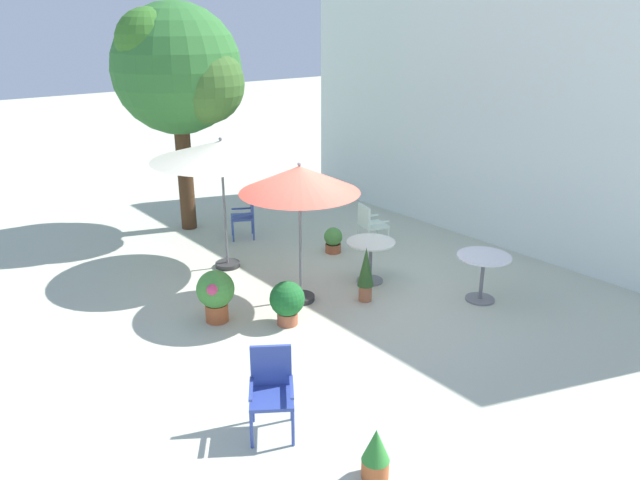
% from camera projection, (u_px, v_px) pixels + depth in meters
% --- Properties ---
extents(ground_plane, '(60.00, 60.00, 0.00)m').
position_uv_depth(ground_plane, '(317.00, 298.00, 9.65)').
color(ground_plane, beige).
extents(villa_facade, '(10.27, 0.30, 5.16)m').
position_uv_depth(villa_facade, '(498.00, 111.00, 11.34)').
color(villa_facade, white).
rests_on(villa_facade, ground).
extents(shade_tree, '(2.67, 2.54, 4.57)m').
position_uv_depth(shade_tree, '(179.00, 69.00, 11.73)').
color(shade_tree, '#482F1C').
rests_on(shade_tree, ground).
extents(patio_umbrella_0, '(2.40, 2.40, 2.36)m').
position_uv_depth(patio_umbrella_0, '(221.00, 151.00, 10.14)').
color(patio_umbrella_0, '#2D2D2D').
rests_on(patio_umbrella_0, ground).
extents(patio_umbrella_1, '(1.83, 1.83, 2.25)m').
position_uv_depth(patio_umbrella_1, '(299.00, 181.00, 8.90)').
color(patio_umbrella_1, '#2D2D2D').
rests_on(patio_umbrella_1, ground).
extents(cafe_table_0, '(0.84, 0.84, 0.76)m').
position_uv_depth(cafe_table_0, '(483.00, 269.00, 9.41)').
color(cafe_table_0, white).
rests_on(cafe_table_0, ground).
extents(cafe_table_1, '(0.82, 0.82, 0.73)m').
position_uv_depth(cafe_table_1, '(371.00, 253.00, 10.09)').
color(cafe_table_1, silver).
rests_on(cafe_table_1, ground).
extents(patio_chair_0, '(0.58, 0.58, 0.86)m').
position_uv_depth(patio_chair_0, '(370.00, 223.00, 11.65)').
color(patio_chair_0, white).
rests_on(patio_chair_0, ground).
extents(patio_chair_1, '(0.65, 0.65, 0.96)m').
position_uv_depth(patio_chair_1, '(271.00, 386.00, 6.42)').
color(patio_chair_1, '#33479B').
rests_on(patio_chair_1, ground).
extents(patio_chair_2, '(0.61, 0.61, 0.94)m').
position_uv_depth(patio_chair_2, '(246.00, 213.00, 12.14)').
color(patio_chair_2, '#364D9A').
rests_on(patio_chair_2, ground).
extents(potted_plant_0, '(0.56, 0.56, 0.79)m').
position_uv_depth(potted_plant_0, '(216.00, 292.00, 8.78)').
color(potted_plant_0, '#B15730').
rests_on(potted_plant_0, ground).
extents(potted_plant_1, '(0.52, 0.52, 0.67)m').
position_uv_depth(potted_plant_1, '(287.00, 301.00, 8.72)').
color(potted_plant_1, '#AD5C3E').
rests_on(potted_plant_1, ground).
extents(potted_plant_2, '(0.28, 0.28, 0.56)m').
position_uv_depth(potted_plant_2, '(376.00, 454.00, 5.80)').
color(potted_plant_2, '#B55C32').
rests_on(potted_plant_2, ground).
extents(potted_plant_3, '(0.35, 0.35, 0.50)m').
position_uv_depth(potted_plant_3, '(333.00, 240.00, 11.46)').
color(potted_plant_3, '#9B5233').
rests_on(potted_plant_3, ground).
extents(potted_plant_4, '(0.26, 0.26, 0.90)m').
position_uv_depth(potted_plant_4, '(366.00, 272.00, 9.41)').
color(potted_plant_4, '#AD6441').
rests_on(potted_plant_4, ground).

